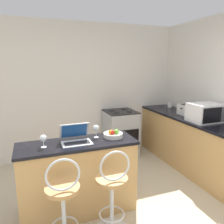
# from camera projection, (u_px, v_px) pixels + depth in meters

# --- Properties ---
(wall_back) EXTENTS (12.00, 0.06, 2.60)m
(wall_back) POSITION_uv_depth(u_px,v_px,m) (80.00, 91.00, 4.27)
(wall_back) COLOR silver
(wall_back) RESTS_ON ground_plane
(breakfast_bar) EXTENTS (1.39, 0.49, 0.92)m
(breakfast_bar) POSITION_uv_depth(u_px,v_px,m) (79.00, 178.00, 2.66)
(breakfast_bar) COLOR tan
(breakfast_bar) RESTS_ON ground_plane
(counter_right) EXTENTS (0.63, 3.02, 0.92)m
(counter_right) POSITION_uv_depth(u_px,v_px,m) (201.00, 147.00, 3.63)
(counter_right) COLOR tan
(counter_right) RESTS_ON ground_plane
(bar_stool_near) EXTENTS (0.40, 0.40, 0.99)m
(bar_stool_near) POSITION_uv_depth(u_px,v_px,m) (64.00, 206.00, 2.13)
(bar_stool_near) COLOR silver
(bar_stool_near) RESTS_ON ground_plane
(bar_stool_far) EXTENTS (0.40, 0.40, 0.99)m
(bar_stool_far) POSITION_uv_depth(u_px,v_px,m) (112.00, 195.00, 2.30)
(bar_stool_far) COLOR silver
(bar_stool_far) RESTS_ON ground_plane
(laptop) EXTENTS (0.34, 0.29, 0.22)m
(laptop) POSITION_uv_depth(u_px,v_px,m) (76.00, 137.00, 2.57)
(laptop) COLOR #B7BABF
(laptop) RESTS_ON breakfast_bar
(microwave) EXTENTS (0.49, 0.38, 0.29)m
(microwave) POSITION_uv_depth(u_px,v_px,m) (205.00, 113.00, 3.47)
(microwave) COLOR white
(microwave) RESTS_ON counter_right
(toaster) EXTENTS (0.20, 0.29, 0.19)m
(toaster) POSITION_uv_depth(u_px,v_px,m) (186.00, 110.00, 3.93)
(toaster) COLOR silver
(toaster) RESTS_ON counter_right
(stove_range) EXTENTS (0.59, 0.61, 0.92)m
(stove_range) POSITION_uv_depth(u_px,v_px,m) (120.00, 133.00, 4.38)
(stove_range) COLOR #9EA3A8
(stove_range) RESTS_ON ground_plane
(fruit_bowl) EXTENTS (0.24, 0.24, 0.11)m
(fruit_bowl) POSITION_uv_depth(u_px,v_px,m) (113.00, 134.00, 2.73)
(fruit_bowl) COLOR silver
(fruit_bowl) RESTS_ON breakfast_bar
(wine_glass_tall) EXTENTS (0.08, 0.08, 0.16)m
(wine_glass_tall) POSITION_uv_depth(u_px,v_px,m) (96.00, 128.00, 2.71)
(wine_glass_tall) COLOR silver
(wine_glass_tall) RESTS_ON breakfast_bar
(wine_glass_short) EXTENTS (0.08, 0.08, 0.15)m
(wine_glass_short) POSITION_uv_depth(u_px,v_px,m) (43.00, 139.00, 2.39)
(wine_glass_short) COLOR silver
(wine_glass_short) RESTS_ON breakfast_bar
(mug_white) EXTENTS (0.10, 0.09, 0.10)m
(mug_white) POSITION_uv_depth(u_px,v_px,m) (170.00, 105.00, 4.66)
(mug_white) COLOR white
(mug_white) RESTS_ON counter_right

